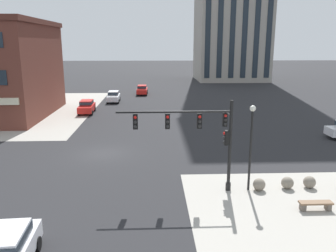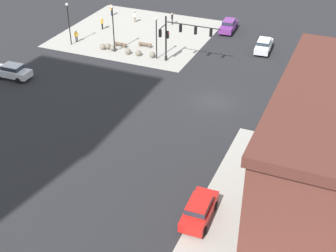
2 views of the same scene
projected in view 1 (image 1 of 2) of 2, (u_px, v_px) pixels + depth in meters
The scene contains 11 objects.
ground_plane at pixel (104, 153), 28.42m from camera, with size 320.00×320.00×0.00m, color #262628.
traffic_signal_main at pixel (203, 133), 20.59m from camera, with size 6.92×2.09×5.63m.
bollard_sphere_curb_a at pixel (259, 184), 21.22m from camera, with size 0.76×0.76×0.76m, color gray.
bollard_sphere_curb_b at pixel (287, 183), 21.47m from camera, with size 0.76×0.76×0.76m, color gray.
bollard_sphere_curb_c at pixel (309, 182), 21.58m from camera, with size 0.76×0.76×0.76m, color gray.
bench_near_signal at pixel (316, 205), 18.68m from camera, with size 1.80×0.49×0.49m.
street_lamp_corner_near at pixel (251, 138), 20.59m from camera, with size 0.36×0.36×5.32m.
car_main_northbound_near at pixel (5, 250), 13.53m from camera, with size 2.10×4.50×1.68m.
car_cross_eastbound at pixel (142, 89), 61.07m from camera, with size 1.94×4.43×1.68m.
car_cross_westbound at pixel (114, 96), 53.36m from camera, with size 1.98×4.45×1.68m.
car_parked_curb at pixel (87, 106), 44.73m from camera, with size 2.02×4.46×1.68m.
Camera 1 is at (4.18, -27.31, 8.84)m, focal length 36.81 mm.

